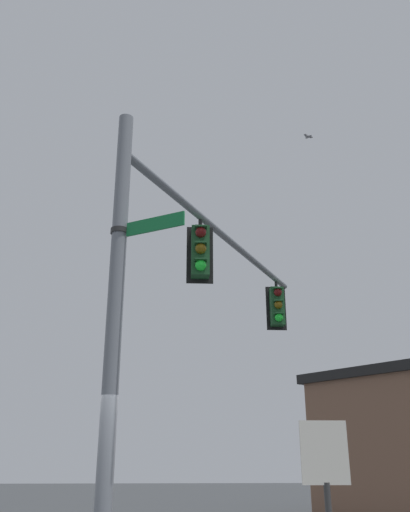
{
  "coord_description": "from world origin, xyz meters",
  "views": [
    {
      "loc": [
        -0.85,
        7.86,
        1.64
      ],
      "look_at": [
        -1.48,
        -2.58,
        5.57
      ],
      "focal_mm": 38.47,
      "sensor_mm": 36.0,
      "label": 1
    }
  ],
  "objects_px": {
    "traffic_light_mid_inner": "(277,306)",
    "bird_flying": "(308,137)",
    "traffic_light_nearest_pole": "(200,251)",
    "historical_marker": "(326,482)",
    "street_name_sign": "(138,228)"
  },
  "relations": [
    {
      "from": "historical_marker",
      "to": "traffic_light_mid_inner",
      "type": "bearing_deg",
      "value": -97.26
    },
    {
      "from": "traffic_light_nearest_pole",
      "to": "bird_flying",
      "type": "xyz_separation_m",
      "value": [
        -2.58,
        -0.68,
        3.22
      ]
    },
    {
      "from": "traffic_light_mid_inner",
      "to": "street_name_sign",
      "type": "distance_m",
      "value": 7.4
    },
    {
      "from": "street_name_sign",
      "to": "historical_marker",
      "type": "xyz_separation_m",
      "value": [
        -2.48,
        0.53,
        -3.57
      ]
    },
    {
      "from": "traffic_light_mid_inner",
      "to": "bird_flying",
      "type": "height_order",
      "value": "bird_flying"
    },
    {
      "from": "street_name_sign",
      "to": "traffic_light_mid_inner",
      "type": "bearing_deg",
      "value": -117.33
    },
    {
      "from": "traffic_light_mid_inner",
      "to": "bird_flying",
      "type": "distance_m",
      "value": 4.64
    },
    {
      "from": "bird_flying",
      "to": "historical_marker",
      "type": "xyz_separation_m",
      "value": [
        1.18,
        3.75,
        -7.4
      ]
    },
    {
      "from": "traffic_light_mid_inner",
      "to": "bird_flying",
      "type": "relative_size",
      "value": 4.94
    },
    {
      "from": "traffic_light_nearest_pole",
      "to": "historical_marker",
      "type": "relative_size",
      "value": 0.62
    },
    {
      "from": "street_name_sign",
      "to": "bird_flying",
      "type": "relative_size",
      "value": 4.26
    },
    {
      "from": "traffic_light_nearest_pole",
      "to": "historical_marker",
      "type": "xyz_separation_m",
      "value": [
        -1.4,
        3.07,
        -4.19
      ]
    },
    {
      "from": "street_name_sign",
      "to": "traffic_light_nearest_pole",
      "type": "bearing_deg",
      "value": -113.07
    },
    {
      "from": "traffic_light_nearest_pole",
      "to": "traffic_light_mid_inner",
      "type": "relative_size",
      "value": 1.0
    },
    {
      "from": "traffic_light_nearest_pole",
      "to": "bird_flying",
      "type": "height_order",
      "value": "bird_flying"
    }
  ]
}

